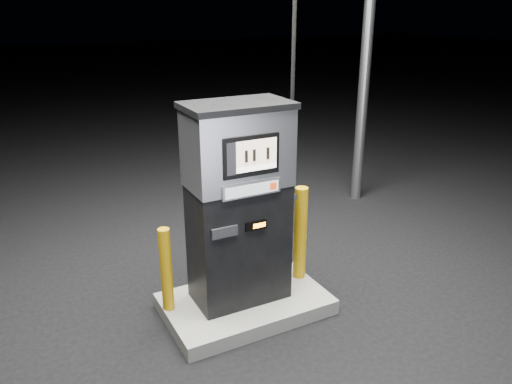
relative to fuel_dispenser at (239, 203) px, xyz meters
name	(u,v)px	position (x,y,z in m)	size (l,w,h in m)	color
ground	(245,310)	(0.03, -0.06, -1.16)	(80.00, 80.00, 0.00)	black
pump_island	(245,304)	(0.03, -0.06, -1.08)	(1.60, 1.00, 0.15)	#5F5F5B
fuel_dispenser	(239,203)	(0.00, 0.00, 0.00)	(1.07, 0.59, 4.06)	black
bollard_left	(166,270)	(-0.71, 0.12, -0.58)	(0.11, 0.11, 0.84)	#C38E0A
bollard_right	(300,233)	(0.74, 0.05, -0.50)	(0.14, 0.14, 1.02)	#C38E0A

